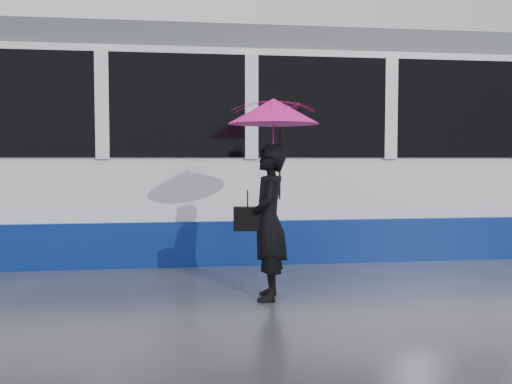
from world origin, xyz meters
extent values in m
plane|color=#29292D|center=(0.00, 0.00, 0.00)|extent=(90.00, 90.00, 0.00)
cube|color=#3F3D38|center=(0.00, 1.78, 0.01)|extent=(34.00, 0.07, 0.02)
cube|color=#3F3D38|center=(0.00, 3.22, 0.01)|extent=(34.00, 0.07, 0.02)
cube|color=white|center=(0.49, 2.50, 1.52)|extent=(24.00, 2.40, 2.95)
cube|color=navy|center=(0.49, 2.50, 0.31)|extent=(24.00, 2.56, 0.62)
cube|color=black|center=(0.49, 2.50, 2.20)|extent=(23.00, 2.48, 1.40)
cube|color=#4E5155|center=(0.49, 2.50, 3.17)|extent=(23.60, 2.20, 0.35)
imported|color=black|center=(-0.08, -0.67, 0.82)|extent=(0.48, 0.65, 1.63)
imported|color=#F31480|center=(-0.03, -0.67, 1.72)|extent=(1.02, 1.03, 0.82)
cone|color=#F31480|center=(-0.03, -0.67, 1.97)|extent=(1.09, 1.09, 0.27)
cylinder|color=black|center=(-0.03, -0.67, 2.13)|extent=(0.01, 0.01, 0.06)
cylinder|color=black|center=(0.04, -0.65, 1.41)|extent=(0.02, 0.02, 0.71)
cube|color=black|center=(-0.30, -0.65, 0.85)|extent=(0.31, 0.17, 0.25)
cylinder|color=black|center=(-0.30, -0.65, 1.07)|extent=(0.01, 0.01, 0.18)
camera|label=1|loc=(-1.03, -6.54, 1.48)|focal=40.00mm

